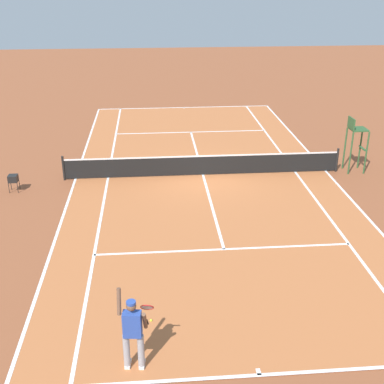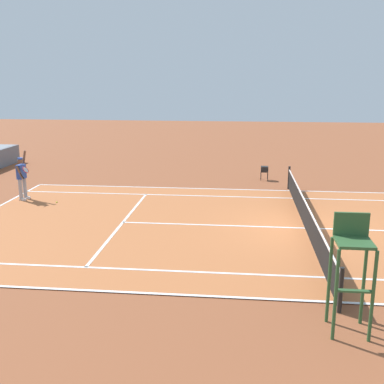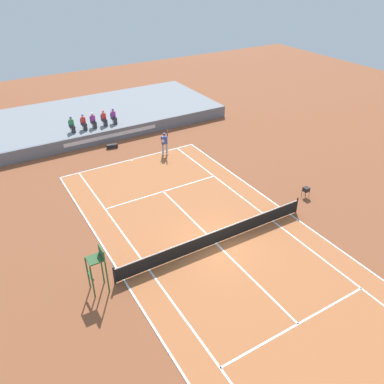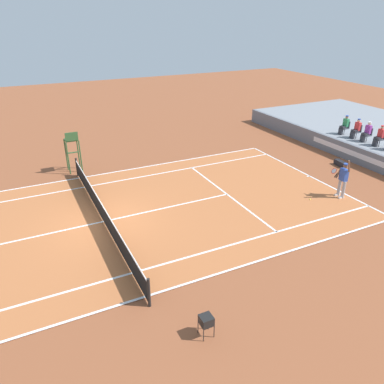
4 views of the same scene
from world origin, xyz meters
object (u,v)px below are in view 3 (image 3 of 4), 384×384
tennis_player (165,143)px  tennis_ball (170,163)px  spectator_seated_4 (114,117)px  spectator_seated_0 (72,125)px  ball_hopper (306,189)px  spectator_seated_1 (84,122)px  spectator_seated_3 (104,118)px  spectator_seated_2 (93,121)px  equipment_bag (112,146)px  umpire_chair (97,265)px

tennis_player → tennis_ball: (-0.37, -1.59, -0.96)m
spectator_seated_4 → spectator_seated_0: bearing=180.0°
spectator_seated_4 → ball_hopper: (6.95, -16.14, -1.09)m
spectator_seated_0 → tennis_ball: 9.17m
tennis_player → ball_hopper: tennis_player is taller
spectator_seated_0 → spectator_seated_1: bearing=0.0°
spectator_seated_3 → spectator_seated_2: bearing=180.0°
spectator_seated_0 → spectator_seated_2: size_ratio=1.00×
spectator_seated_3 → spectator_seated_4: 0.87m
spectator_seated_3 → equipment_bag: (-0.40, -2.49, -1.50)m
spectator_seated_2 → umpire_chair: 18.09m
spectator_seated_3 → spectator_seated_1: bearing=180.0°
spectator_seated_2 → ball_hopper: 18.41m
tennis_player → ball_hopper: bearing=-64.0°
tennis_player → tennis_ball: bearing=-103.2°
tennis_ball → tennis_player: bearing=76.8°
spectator_seated_1 → spectator_seated_2: bearing=0.0°
spectator_seated_3 → tennis_ball: bearing=-71.9°
tennis_player → ball_hopper: 11.52m
spectator_seated_1 → equipment_bag: 3.22m
spectator_seated_3 → umpire_chair: 18.41m
spectator_seated_2 → ball_hopper: size_ratio=1.81×
tennis_player → equipment_bag: (-3.18, 3.30, -0.83)m
umpire_chair → spectator_seated_1: bearing=74.3°
spectator_seated_0 → spectator_seated_3: 2.78m
spectator_seated_1 → tennis_player: size_ratio=0.61×
spectator_seated_3 → tennis_ball: 7.94m
spectator_seated_1 → spectator_seated_2: size_ratio=1.00×
spectator_seated_2 → ball_hopper: spectator_seated_2 is taller
ball_hopper → tennis_player: bearing=116.0°
tennis_player → spectator_seated_4: bearing=108.3°
umpire_chair → spectator_seated_2: bearing=71.8°
spectator_seated_0 → spectator_seated_2: (1.82, 0.00, 0.00)m
spectator_seated_2 → tennis_ball: spectator_seated_2 is taller
spectator_seated_1 → spectator_seated_4: 2.65m
spectator_seated_2 → umpire_chair: (-5.65, -17.19, -0.11)m
spectator_seated_0 → spectator_seated_3: (2.78, 0.00, 0.00)m
umpire_chair → spectator_seated_0: bearing=77.4°
tennis_ball → umpire_chair: (-9.02, -9.80, 1.52)m
spectator_seated_1 → umpire_chair: umpire_chair is taller
spectator_seated_2 → tennis_player: spectator_seated_2 is taller
spectator_seated_0 → tennis_player: bearing=-46.2°
spectator_seated_4 → equipment_bag: 3.17m
spectator_seated_0 → equipment_bag: spectator_seated_0 is taller
spectator_seated_4 → tennis_player: size_ratio=0.61×
spectator_seated_3 → ball_hopper: 17.97m
spectator_seated_0 → spectator_seated_3: same height
umpire_chair → spectator_seated_3: bearing=69.0°
spectator_seated_4 → spectator_seated_3: bearing=180.0°
tennis_ball → spectator_seated_4: bearing=101.8°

